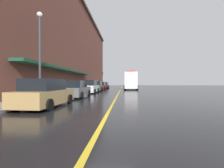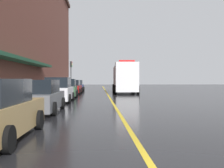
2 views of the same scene
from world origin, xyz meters
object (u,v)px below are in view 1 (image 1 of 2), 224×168
object	(u,v)px
parked_car_3	(96,86)
street_lamp_left	(40,46)
parked_car_2	(90,87)
parking_meter_1	(43,88)
traffic_light_near	(102,76)
parked_car_1	(76,89)
parked_car_5	(104,86)
parking_meter_0	(73,86)
parked_car_0	(45,94)
parked_car_4	(101,86)
box_truck	(131,81)

from	to	relation	value
parked_car_3	street_lamp_left	world-z (taller)	street_lamp_left
parked_car_3	parked_car_2	bearing A→B (deg)	178.42
parking_meter_1	traffic_light_near	xyz separation A→B (m)	(0.06, 33.53, 2.10)
parked_car_1	parked_car_3	xyz separation A→B (m)	(-0.02, 11.80, 0.02)
parked_car_5	parking_meter_0	distance (m)	19.91
traffic_light_near	parked_car_1	bearing A→B (deg)	-87.40
parked_car_0	parking_meter_0	bearing A→B (deg)	9.38
parked_car_0	parked_car_4	bearing A→B (deg)	1.09
parked_car_0	parked_car_4	world-z (taller)	parked_car_0
parked_car_1	parked_car_3	world-z (taller)	parked_car_3
parked_car_2	box_truck	xyz separation A→B (m)	(6.03, 12.62, 0.93)
parked_car_4	street_lamp_left	distance (m)	21.05
parked_car_0	parked_car_3	bearing A→B (deg)	1.16
parked_car_2	box_truck	size ratio (longest dim) A/B	0.49
parked_car_0	parking_meter_0	size ratio (longest dim) A/B	3.63
parking_meter_0	parked_car_4	bearing A→B (deg)	84.25
street_lamp_left	parked_car_2	bearing A→B (deg)	77.82
parking_meter_0	parked_car_0	bearing A→B (deg)	-81.75
parked_car_2	parked_car_3	distance (m)	5.52
parked_car_5	traffic_light_near	distance (m)	7.09
parked_car_5	street_lamp_left	world-z (taller)	street_lamp_left
parking_meter_0	traffic_light_near	bearing A→B (deg)	89.87
parked_car_2	parked_car_5	xyz separation A→B (m)	(-0.05, 16.88, -0.10)
parked_car_4	parking_meter_0	xyz separation A→B (m)	(-1.42, -14.09, 0.31)
parked_car_2	parked_car_4	distance (m)	11.12
box_truck	parking_meter_0	world-z (taller)	box_truck
parked_car_0	parked_car_5	distance (m)	29.53
parked_car_0	parked_car_5	size ratio (longest dim) A/B	1.09
parked_car_3	parking_meter_0	bearing A→B (deg)	168.48
parked_car_2	parked_car_1	bearing A→B (deg)	179.69
parked_car_4	box_truck	size ratio (longest dim) A/B	0.53
parked_car_3	parking_meter_0	size ratio (longest dim) A/B	3.57
parked_car_2	parked_car_4	world-z (taller)	parked_car_2
parked_car_0	parked_car_4	xyz separation A→B (m)	(0.02, 23.77, -0.04)
parked_car_1	parking_meter_1	world-z (taller)	parked_car_1
parking_meter_1	traffic_light_near	bearing A→B (deg)	89.89
parked_car_4	parking_meter_0	world-z (taller)	parked_car_4
street_lamp_left	parked_car_0	bearing A→B (deg)	-57.44
parked_car_2	street_lamp_left	size ratio (longest dim) A/B	0.62
parked_car_2	parked_car_3	xyz separation A→B (m)	(-0.06, 5.52, -0.04)
parked_car_5	box_truck	size ratio (longest dim) A/B	0.50
parked_car_0	parked_car_3	world-z (taller)	parked_car_3
parking_meter_0	parked_car_1	bearing A→B (deg)	-66.87
box_truck	street_lamp_left	size ratio (longest dim) A/B	1.27
parked_car_3	parked_car_4	distance (m)	5.60
street_lamp_left	parking_meter_1	bearing A→B (deg)	-45.55
traffic_light_near	parking_meter_0	bearing A→B (deg)	-90.13
box_truck	parking_meter_0	xyz separation A→B (m)	(-7.48, -15.59, -0.71)
traffic_light_near	box_truck	bearing A→B (deg)	-55.46
traffic_light_near	parked_car_4	bearing A→B (deg)	-83.70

